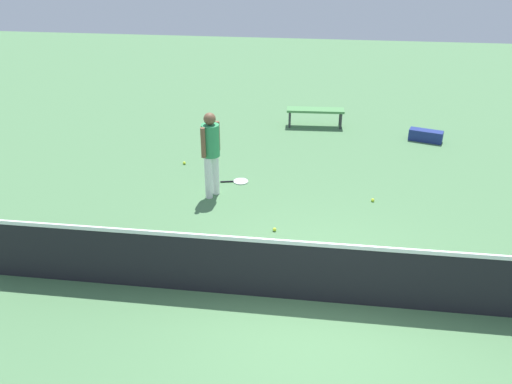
{
  "coord_description": "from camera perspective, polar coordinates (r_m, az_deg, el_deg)",
  "views": [
    {
      "loc": [
        0.05,
        6.07,
        4.73
      ],
      "look_at": [
        1.07,
        -1.53,
        0.9
      ],
      "focal_mm": 37.07,
      "sensor_mm": 36.0,
      "label": 1
    }
  ],
  "objects": [
    {
      "name": "player_near_side",
      "position": [
        10.07,
        -4.9,
        4.77
      ],
      "size": [
        0.46,
        0.5,
        1.7
      ],
      "color": "white",
      "rests_on": "ground_plane"
    },
    {
      "name": "tennis_ball_midcourt",
      "position": [
        11.94,
        -7.75,
        3.12
      ],
      "size": [
        0.07,
        0.07,
        0.07
      ],
      "primitive_type": "sphere",
      "color": "#C6E033",
      "rests_on": "ground_plane"
    },
    {
      "name": "tennis_ball_baseline",
      "position": [
        10.44,
        12.49,
        -0.86
      ],
      "size": [
        0.07,
        0.07,
        0.07
      ],
      "primitive_type": "sphere",
      "color": "#C6E033",
      "rests_on": "ground_plane"
    },
    {
      "name": "tennis_ball_by_net",
      "position": [
        8.8,
        -1.76,
        -5.73
      ],
      "size": [
        0.07,
        0.07,
        0.07
      ],
      "primitive_type": "sphere",
      "color": "#C6E033",
      "rests_on": "ground_plane"
    },
    {
      "name": "tennis_racket_near_player",
      "position": [
        11.01,
        -1.8,
        1.17
      ],
      "size": [
        0.61,
        0.38,
        0.03
      ],
      "color": "white",
      "rests_on": "ground_plane"
    },
    {
      "name": "tennis_ball_near_player",
      "position": [
        9.23,
        2.01,
        -4.06
      ],
      "size": [
        0.07,
        0.07,
        0.07
      ],
      "primitive_type": "sphere",
      "color": "#C6E033",
      "rests_on": "ground_plane"
    },
    {
      "name": "court_net",
      "position": [
        7.4,
        6.73,
        -8.53
      ],
      "size": [
        10.09,
        0.09,
        1.07
      ],
      "color": "#4C4C51",
      "rests_on": "ground_plane"
    },
    {
      "name": "courtside_bench",
      "position": [
        14.17,
        6.42,
        8.64
      ],
      "size": [
        1.52,
        0.48,
        0.48
      ],
      "color": "#4C8C4C",
      "rests_on": "ground_plane"
    },
    {
      "name": "ground_plane",
      "position": [
        7.69,
        6.53,
        -11.59
      ],
      "size": [
        40.0,
        40.0,
        0.0
      ],
      "primitive_type": "plane",
      "color": "#4C7A4C"
    },
    {
      "name": "equipment_bag",
      "position": [
        13.8,
        17.7,
        5.84
      ],
      "size": [
        0.85,
        0.5,
        0.28
      ],
      "color": "navy",
      "rests_on": "ground_plane"
    }
  ]
}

